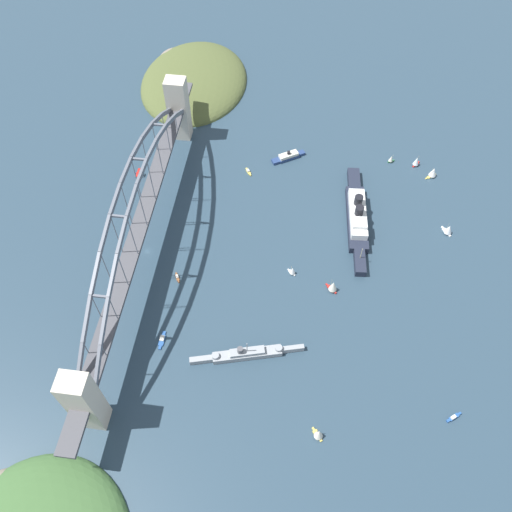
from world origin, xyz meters
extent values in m
plane|color=#283D4C|center=(0.00, 0.00, 0.00)|extent=(1400.00, 1400.00, 0.00)
cube|color=beige|center=(-121.97, 0.00, 27.65)|extent=(12.62, 15.97, 55.29)
cube|color=beige|center=(121.97, 0.00, 27.65)|extent=(12.62, 15.97, 55.29)
cube|color=#47474C|center=(0.00, 0.00, 29.47)|extent=(231.32, 11.26, 2.40)
cube|color=#47474C|center=(-140.28, 0.00, 29.47)|extent=(24.00, 11.26, 2.40)
cube|color=#47474C|center=(140.28, 0.00, 29.47)|extent=(24.00, 11.26, 2.40)
cube|color=slate|center=(-106.93, -5.07, 36.62)|extent=(25.41, 1.80, 17.03)
cube|color=slate|center=(-83.17, -5.07, 49.32)|extent=(25.12, 1.80, 14.01)
cube|color=slate|center=(-59.41, -5.07, 58.85)|extent=(24.78, 1.80, 10.97)
cube|color=slate|center=(-35.64, -5.07, 65.20)|extent=(24.39, 1.80, 7.90)
cube|color=slate|center=(-11.88, -5.07, 68.38)|extent=(23.98, 1.80, 4.78)
cube|color=slate|center=(11.88, -5.07, 68.38)|extent=(23.98, 1.80, 4.78)
cube|color=slate|center=(35.64, -5.07, 65.20)|extent=(24.39, 1.80, 7.90)
cube|color=slate|center=(59.41, -5.07, 58.85)|extent=(24.78, 1.80, 10.97)
cube|color=slate|center=(83.17, -5.07, 49.32)|extent=(25.12, 1.80, 14.01)
cube|color=slate|center=(106.93, -5.07, 36.62)|extent=(25.41, 1.80, 17.03)
cube|color=slate|center=(-106.93, 5.07, 36.62)|extent=(25.41, 1.80, 17.03)
cube|color=slate|center=(-83.17, 5.07, 49.32)|extent=(25.12, 1.80, 14.01)
cube|color=slate|center=(-59.41, 5.07, 58.85)|extent=(24.78, 1.80, 10.97)
cube|color=slate|center=(-35.64, 5.07, 65.20)|extent=(24.39, 1.80, 7.90)
cube|color=slate|center=(-11.88, 5.07, 68.38)|extent=(23.98, 1.80, 4.78)
cube|color=slate|center=(11.88, 5.07, 68.38)|extent=(23.98, 1.80, 4.78)
cube|color=slate|center=(35.64, 5.07, 65.20)|extent=(24.39, 1.80, 7.90)
cube|color=slate|center=(59.41, 5.07, 58.85)|extent=(24.78, 1.80, 10.97)
cube|color=slate|center=(83.17, 5.07, 49.32)|extent=(25.12, 1.80, 14.01)
cube|color=slate|center=(106.93, 5.07, 36.62)|extent=(25.41, 1.80, 17.03)
cube|color=slate|center=(-118.81, 0.00, 29.47)|extent=(1.40, 10.13, 1.40)
cube|color=slate|center=(-71.29, 0.00, 54.88)|extent=(1.40, 10.13, 1.40)
cube|color=slate|center=(-23.76, 0.00, 67.59)|extent=(1.40, 10.13, 1.40)
cube|color=slate|center=(23.76, 0.00, 67.59)|extent=(1.40, 10.13, 1.40)
cube|color=slate|center=(71.29, 0.00, 54.88)|extent=(1.40, 10.13, 1.40)
cube|color=slate|center=(118.81, 0.00, 29.47)|extent=(1.40, 10.13, 1.40)
cylinder|color=slate|center=(-95.05, -5.07, 37.22)|extent=(0.56, 0.56, 13.09)
cylinder|color=slate|center=(-95.05, 5.07, 37.22)|extent=(0.56, 0.56, 13.09)
cylinder|color=slate|center=(-71.29, -5.07, 42.78)|extent=(0.56, 0.56, 24.21)
cylinder|color=slate|center=(-71.29, 5.07, 42.78)|extent=(0.56, 0.56, 24.21)
cylinder|color=slate|center=(-47.53, -5.07, 46.75)|extent=(0.56, 0.56, 32.15)
cylinder|color=slate|center=(-47.53, 5.07, 46.75)|extent=(0.56, 0.56, 32.15)
cylinder|color=slate|center=(-23.76, -5.07, 49.13)|extent=(0.56, 0.56, 36.91)
cylinder|color=slate|center=(-23.76, 5.07, 49.13)|extent=(0.56, 0.56, 36.91)
cylinder|color=slate|center=(0.00, -5.07, 49.92)|extent=(0.56, 0.56, 38.50)
cylinder|color=slate|center=(0.00, 5.07, 49.92)|extent=(0.56, 0.56, 38.50)
cylinder|color=slate|center=(23.76, -5.07, 49.13)|extent=(0.56, 0.56, 36.91)
cylinder|color=slate|center=(23.76, 5.07, 49.13)|extent=(0.56, 0.56, 36.91)
cylinder|color=slate|center=(47.53, -5.07, 46.75)|extent=(0.56, 0.56, 32.15)
cylinder|color=slate|center=(47.53, 5.07, 46.75)|extent=(0.56, 0.56, 32.15)
cylinder|color=slate|center=(71.29, -5.07, 42.78)|extent=(0.56, 0.56, 24.21)
cylinder|color=slate|center=(71.29, 5.07, 42.78)|extent=(0.56, 0.56, 24.21)
cylinder|color=slate|center=(95.05, -5.07, 37.22)|extent=(0.56, 0.56, 13.09)
cylinder|color=slate|center=(95.05, 5.07, 37.22)|extent=(0.56, 0.56, 13.09)
ellipsoid|color=#4C562D|center=(-192.36, -3.68, 0.00)|extent=(123.61, 96.40, 26.94)
ellipsoid|color=#756B5B|center=(-220.17, -30.19, 0.00)|extent=(43.26, 28.92, 14.81)
cube|color=#1E2333|center=(-46.69, 147.82, 2.91)|extent=(60.39, 18.27, 5.82)
cube|color=#1E2333|center=(-7.13, 150.88, 2.91)|extent=(20.36, 9.05, 5.82)
cube|color=#1E2333|center=(-86.24, 144.77, 2.91)|extent=(20.48, 10.56, 5.82)
cube|color=white|center=(-46.69, 147.82, 8.59)|extent=(45.40, 15.07, 5.54)
cube|color=white|center=(-34.45, 148.77, 12.96)|extent=(10.58, 11.02, 3.20)
cylinder|color=black|center=(-44.46, 148.00, 14.97)|extent=(6.18, 6.18, 7.22)
cylinder|color=black|center=(-54.47, 147.22, 14.97)|extent=(6.18, 6.18, 7.22)
cylinder|color=tan|center=(-9.60, 150.69, 10.82)|extent=(0.50, 0.50, 10.00)
cube|color=gray|center=(71.30, 82.33, 2.17)|extent=(17.48, 43.46, 4.34)
cube|color=gray|center=(63.89, 110.17, 2.17)|extent=(6.57, 14.68, 4.34)
cube|color=gray|center=(78.71, 54.48, 2.17)|extent=(7.14, 14.84, 4.34)
cube|color=gray|center=(71.30, 82.33, 5.71)|extent=(10.65, 22.24, 2.73)
cylinder|color=gray|center=(66.21, 101.47, 5.44)|extent=(4.62, 4.62, 2.20)
cylinder|color=gray|center=(76.39, 63.18, 5.44)|extent=(4.62, 4.62, 2.20)
cylinder|color=gray|center=(71.30, 82.33, 12.07)|extent=(0.60, 0.60, 10.00)
cylinder|color=#4C4C51|center=(72.41, 78.15, 9.27)|extent=(3.63, 3.63, 4.40)
cube|color=navy|center=(-106.04, 91.57, 1.17)|extent=(14.57, 18.09, 2.35)
cube|color=navy|center=(-112.06, 101.35, 1.17)|extent=(6.89, 7.28, 2.35)
cube|color=navy|center=(-100.03, 81.78, 1.17)|extent=(7.67, 7.76, 2.35)
cube|color=beige|center=(-106.04, 91.57, 3.62)|extent=(12.99, 16.35, 2.55)
cylinder|color=black|center=(-106.04, 91.57, 6.10)|extent=(2.61, 2.61, 2.40)
cylinder|color=#B7B7B2|center=(-70.03, -24.22, 0.45)|extent=(0.93, 6.09, 0.90)
cylinder|color=#B7B7B2|center=(-73.39, -24.21, 0.45)|extent=(0.93, 6.09, 0.90)
cylinder|color=navy|center=(-70.03, -24.22, 1.42)|extent=(0.14, 0.14, 1.05)
cylinder|color=navy|center=(-73.39, -24.21, 1.42)|extent=(0.14, 0.14, 1.05)
ellipsoid|color=#B21E19|center=(-71.71, -24.21, 2.57)|extent=(1.28, 6.52, 1.25)
cylinder|color=navy|center=(-71.72, -27.15, 2.57)|extent=(1.19, 0.81, 1.19)
cube|color=#B21E19|center=(-71.71, -25.03, 3.10)|extent=(9.44, 1.74, 0.20)
cube|color=#B21E19|center=(-71.70, -21.35, 2.70)|extent=(3.59, 1.12, 0.12)
cube|color=navy|center=(-71.70, -21.35, 3.94)|extent=(0.12, 1.10, 1.50)
cube|color=#234C8C|center=(94.67, 207.80, 0.63)|extent=(5.69, 6.54, 1.26)
cube|color=#234C8C|center=(92.13, 211.23, 0.63)|extent=(2.30, 2.48, 1.26)
cube|color=#234C8C|center=(97.21, 204.36, 0.63)|extent=(2.51, 2.63, 1.26)
cube|color=beige|center=(95.15, 207.15, 1.84)|extent=(3.40, 3.69, 1.17)
cube|color=gold|center=(114.91, 128.87, 0.42)|extent=(6.10, 5.59, 0.83)
cube|color=gold|center=(111.98, 126.60, 0.42)|extent=(2.23, 2.12, 0.83)
cube|color=gold|center=(117.85, 131.14, 0.42)|extent=(2.38, 2.32, 0.83)
cylinder|color=tan|center=(114.55, 128.59, 5.46)|extent=(0.16, 0.16, 9.24)
cone|color=silver|center=(115.83, 129.58, 4.99)|extent=(7.16, 7.16, 7.39)
cube|color=silver|center=(-45.06, 213.55, 0.44)|extent=(6.63, 5.71, 0.89)
cube|color=silver|center=(-48.47, 211.26, 0.44)|extent=(2.39, 2.17, 0.89)
cube|color=silver|center=(-41.66, 215.85, 0.44)|extent=(2.53, 2.37, 0.89)
cylinder|color=tan|center=(-45.49, 213.27, 5.18)|extent=(0.16, 0.16, 8.59)
cone|color=white|center=(-44.00, 214.27, 4.75)|extent=(7.84, 7.84, 6.87)
cube|color=#B2231E|center=(15.21, 132.12, 0.54)|extent=(5.85, 5.98, 1.08)
cube|color=#B2231E|center=(12.46, 129.22, 0.54)|extent=(2.15, 2.18, 1.08)
cube|color=#B2231E|center=(17.97, 135.02, 0.54)|extent=(2.30, 2.33, 1.08)
cylinder|color=tan|center=(14.87, 131.76, 6.26)|extent=(0.16, 0.16, 10.35)
cone|color=silver|center=(16.07, 133.03, 5.74)|extent=(7.77, 7.77, 8.28)
cube|color=#B2231E|center=(-111.93, 194.56, 0.47)|extent=(5.50, 5.02, 0.95)
cube|color=#B2231E|center=(-114.59, 196.60, 0.47)|extent=(2.01, 1.90, 0.95)
cube|color=#B2231E|center=(-109.26, 192.52, 0.47)|extent=(2.14, 2.08, 0.95)
cylinder|color=tan|center=(-112.26, 194.81, 5.49)|extent=(0.16, 0.16, 9.08)
cone|color=white|center=(-111.09, 193.92, 5.03)|extent=(6.47, 6.47, 7.26)
cube|color=#2D6B3D|center=(-112.82, 174.64, 0.51)|extent=(3.31, 4.03, 1.02)
cube|color=#2D6B3D|center=(-114.02, 176.75, 0.51)|extent=(1.28, 1.44, 1.02)
cube|color=#2D6B3D|center=(-111.62, 172.52, 0.51)|extent=(1.41, 1.52, 1.02)
cylinder|color=tan|center=(-112.97, 174.90, 4.18)|extent=(0.16, 0.16, 6.32)
cone|color=silver|center=(-112.44, 173.98, 3.87)|extent=(4.56, 4.56, 5.05)
cube|color=silver|center=(5.36, 104.16, 0.39)|extent=(4.40, 4.59, 0.78)
cube|color=silver|center=(3.44, 101.99, 0.39)|extent=(1.64, 1.69, 0.78)
cube|color=silver|center=(7.27, 106.32, 0.39)|extent=(1.78, 1.81, 0.78)
cylinder|color=tan|center=(5.12, 103.89, 4.28)|extent=(0.16, 0.16, 7.01)
cone|color=white|center=(5.96, 104.83, 3.93)|extent=(5.61, 5.61, 5.61)
cube|color=gold|center=(-99.94, 205.56, 0.36)|extent=(5.77, 6.46, 0.71)
cube|color=gold|center=(-97.36, 202.24, 0.36)|extent=(2.14, 2.33, 0.71)
cube|color=gold|center=(-102.52, 208.89, 0.36)|extent=(2.32, 2.46, 0.71)
cylinder|color=tan|center=(-99.62, 205.15, 5.37)|extent=(0.16, 0.16, 9.32)
cone|color=white|center=(-100.75, 206.60, 4.90)|extent=(8.12, 8.12, 7.45)
cube|color=brown|center=(19.97, 26.52, 0.51)|extent=(5.49, 4.06, 1.03)
cube|color=brown|center=(23.05, 28.02, 0.51)|extent=(2.02, 1.74, 1.03)
cube|color=brown|center=(16.89, 25.01, 0.51)|extent=(2.12, 1.94, 1.03)
cube|color=beige|center=(19.39, 26.23, 1.48)|extent=(3.01, 2.57, 0.91)
cube|color=#234C8C|center=(67.93, 26.75, 0.46)|extent=(7.77, 3.47, 0.92)
cube|color=#234C8C|center=(73.06, 26.65, 0.46)|extent=(2.60, 1.87, 0.92)
cube|color=#234C8C|center=(62.79, 26.85, 0.46)|extent=(2.61, 2.24, 0.92)
cube|color=beige|center=(66.96, 26.77, 1.52)|extent=(3.91, 2.73, 1.19)
cube|color=gold|center=(-86.08, 61.44, 0.51)|extent=(5.83, 4.79, 1.01)
cube|color=gold|center=(-82.98, 63.38, 0.51)|extent=(2.20, 2.00, 1.01)
cube|color=gold|center=(-89.18, 59.51, 0.51)|extent=(2.33, 2.21, 1.01)
cube|color=beige|center=(-86.66, 61.08, 1.55)|extent=(3.27, 2.96, 1.08)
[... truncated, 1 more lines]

